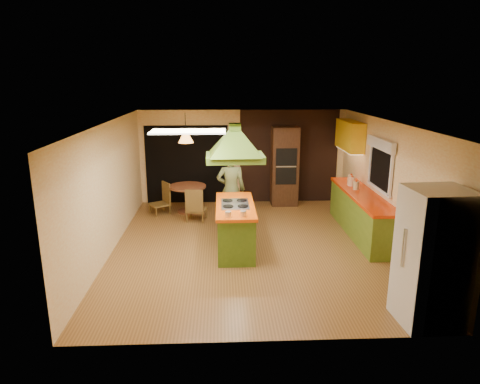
{
  "coord_description": "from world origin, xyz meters",
  "views": [
    {
      "loc": [
        -0.57,
        -8.1,
        3.33
      ],
      "look_at": [
        -0.21,
        -0.02,
        1.15
      ],
      "focal_mm": 32.0,
      "sensor_mm": 36.0,
      "label": 1
    }
  ],
  "objects_px": {
    "wall_oven": "(284,166)",
    "canister_large": "(351,180)",
    "man": "(231,190)",
    "dining_table": "(188,194)",
    "refrigerator": "(432,258)",
    "kitchen_island": "(235,227)"
  },
  "relations": [
    {
      "from": "man",
      "to": "dining_table",
      "type": "height_order",
      "value": "man"
    },
    {
      "from": "man",
      "to": "dining_table",
      "type": "distance_m",
      "value": 1.64
    },
    {
      "from": "wall_oven",
      "to": "dining_table",
      "type": "distance_m",
      "value": 2.66
    },
    {
      "from": "dining_table",
      "to": "wall_oven",
      "type": "bearing_deg",
      "value": 13.7
    },
    {
      "from": "man",
      "to": "dining_table",
      "type": "xyz_separation_m",
      "value": [
        -1.07,
        1.18,
        -0.4
      ]
    },
    {
      "from": "kitchen_island",
      "to": "refrigerator",
      "type": "distance_m",
      "value": 3.8
    },
    {
      "from": "man",
      "to": "dining_table",
      "type": "relative_size",
      "value": 1.91
    },
    {
      "from": "refrigerator",
      "to": "wall_oven",
      "type": "xyz_separation_m",
      "value": [
        -1.18,
        5.81,
        0.08
      ]
    },
    {
      "from": "refrigerator",
      "to": "wall_oven",
      "type": "relative_size",
      "value": 0.92
    },
    {
      "from": "dining_table",
      "to": "canister_large",
      "type": "xyz_separation_m",
      "value": [
        3.83,
        -1.01,
        0.55
      ]
    },
    {
      "from": "refrigerator",
      "to": "dining_table",
      "type": "distance_m",
      "value": 6.4
    },
    {
      "from": "wall_oven",
      "to": "dining_table",
      "type": "relative_size",
      "value": 2.25
    },
    {
      "from": "wall_oven",
      "to": "dining_table",
      "type": "height_order",
      "value": "wall_oven"
    },
    {
      "from": "man",
      "to": "refrigerator",
      "type": "height_order",
      "value": "refrigerator"
    },
    {
      "from": "dining_table",
      "to": "canister_large",
      "type": "relative_size",
      "value": 4.02
    },
    {
      "from": "kitchen_island",
      "to": "man",
      "type": "distance_m",
      "value": 1.34
    },
    {
      "from": "refrigerator",
      "to": "dining_table",
      "type": "bearing_deg",
      "value": 121.67
    },
    {
      "from": "wall_oven",
      "to": "kitchen_island",
      "type": "bearing_deg",
      "value": -114.89
    },
    {
      "from": "wall_oven",
      "to": "canister_large",
      "type": "distance_m",
      "value": 2.08
    },
    {
      "from": "man",
      "to": "wall_oven",
      "type": "distance_m",
      "value": 2.32
    },
    {
      "from": "canister_large",
      "to": "refrigerator",
      "type": "bearing_deg",
      "value": -91.7
    },
    {
      "from": "wall_oven",
      "to": "canister_large",
      "type": "relative_size",
      "value": 9.04
    }
  ]
}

